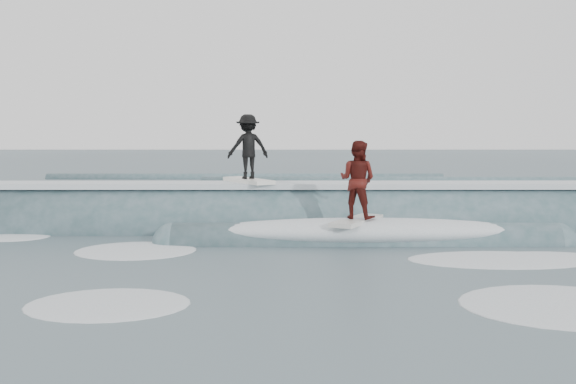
{
  "coord_description": "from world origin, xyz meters",
  "views": [
    {
      "loc": [
        -0.02,
        -13.52,
        2.62
      ],
      "look_at": [
        0.0,
        2.54,
        1.1
      ],
      "focal_mm": 40.0,
      "sensor_mm": 36.0,
      "label": 1
    }
  ],
  "objects": [
    {
      "name": "breaking_wave",
      "position": [
        0.19,
        3.3,
        0.04
      ],
      "size": [
        24.24,
        3.97,
        2.39
      ],
      "color": "#35555A",
      "rests_on": "ground"
    },
    {
      "name": "surfer_black",
      "position": [
        -1.06,
        3.54,
        2.14
      ],
      "size": [
        1.5,
        2.0,
        1.81
      ],
      "color": "white",
      "rests_on": "ground"
    },
    {
      "name": "ground",
      "position": [
        0.0,
        0.0,
        0.0
      ],
      "size": [
        160.0,
        160.0,
        0.0
      ],
      "primitive_type": "plane",
      "color": "#374751",
      "rests_on": "ground"
    },
    {
      "name": "whitewater",
      "position": [
        1.31,
        -1.39,
        0.0
      ],
      "size": [
        14.37,
        8.03,
        0.1
      ],
      "color": "white",
      "rests_on": "ground"
    },
    {
      "name": "surfer_red",
      "position": [
        1.61,
        1.34,
        1.41
      ],
      "size": [
        1.45,
        2.02,
        1.92
      ],
      "color": "silver",
      "rests_on": "ground"
    },
    {
      "name": "far_swells",
      "position": [
        -1.89,
        17.65,
        0.0
      ],
      "size": [
        41.58,
        8.65,
        0.8
      ],
      "color": "#35555A",
      "rests_on": "ground"
    }
  ]
}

